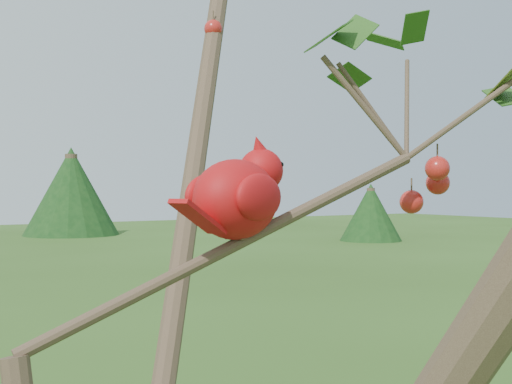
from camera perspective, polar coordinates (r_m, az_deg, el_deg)
crabapple_tree at (r=0.81m, az=-11.49°, el=-1.96°), size 2.35×2.05×2.95m
cardinal at (r=1.00m, az=-1.38°, el=-0.24°), size 0.23×0.15×0.16m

